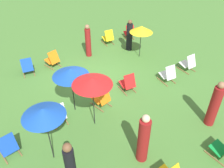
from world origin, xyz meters
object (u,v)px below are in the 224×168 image
object	(u,v)px
umbrella_1	(71,72)
deckchair_4	(27,67)
umbrella_2	(141,29)
person_2	(71,168)
deckchair_5	(108,37)
person_1	(214,105)
deckchair_6	(188,63)
deckchair_10	(102,98)
deckchair_12	(128,83)
deckchair_11	(168,74)
person_4	(88,41)
deckchair_8	(129,32)
deckchair_7	(8,146)
deckchair_9	(224,149)
umbrella_0	(92,81)
umbrella_3	(43,113)
person_3	(129,36)
deckchair_3	(58,114)
person_0	(143,140)
deckchair_0	(52,60)

from	to	relation	value
umbrella_1	deckchair_4	bearing A→B (deg)	-79.35
umbrella_2	person_2	xyz separation A→B (m)	(6.06, 4.50, -0.65)
deckchair_5	person_1	size ratio (longest dim) A/B	0.47
deckchair_6	deckchair_10	world-z (taller)	same
deckchair_12	deckchair_11	bearing A→B (deg)	172.09
deckchair_5	person_4	bearing A→B (deg)	26.66
deckchair_11	umbrella_2	size ratio (longest dim) A/B	0.50
deckchair_6	deckchair_8	distance (m)	4.34
deckchair_4	deckchair_7	bearing A→B (deg)	75.66
deckchair_9	deckchair_12	distance (m)	4.25
umbrella_0	umbrella_1	bearing A→B (deg)	-76.93
umbrella_3	deckchair_7	bearing A→B (deg)	-40.16
deckchair_9	person_1	bearing A→B (deg)	-130.36
deckchair_5	person_3	world-z (taller)	person_3
deckchair_6	umbrella_0	world-z (taller)	umbrella_0
deckchair_7	deckchair_8	world-z (taller)	same
deckchair_6	deckchair_9	bearing A→B (deg)	53.84
deckchair_7	deckchair_11	distance (m)	6.75
person_1	person_4	distance (m)	6.71
deckchair_3	deckchair_7	bearing A→B (deg)	17.76
umbrella_2	umbrella_3	world-z (taller)	umbrella_3
deckchair_6	deckchair_5	bearing A→B (deg)	-70.18
deckchair_8	person_4	distance (m)	3.09
person_1	person_4	bearing A→B (deg)	-49.39
deckchair_3	person_0	world-z (taller)	person_0
deckchair_9	umbrella_0	bearing A→B (deg)	-55.96
umbrella_2	person_0	bearing A→B (deg)	50.66
deckchair_4	deckchair_6	distance (m)	7.41
deckchair_0	deckchair_8	xyz separation A→B (m)	(-4.97, -0.42, 0.00)
deckchair_4	umbrella_3	size ratio (longest dim) A/B	0.42
deckchair_9	deckchair_11	distance (m)	4.06
deckchair_0	deckchair_12	size ratio (longest dim) A/B	1.03
umbrella_0	umbrella_2	size ratio (longest dim) A/B	1.19
deckchair_4	person_4	xyz separation A→B (m)	(-3.16, 0.08, 0.44)
deckchair_8	person_0	world-z (taller)	person_0
deckchair_9	person_0	size ratio (longest dim) A/B	0.47
deckchair_3	person_3	xyz separation A→B (m)	(-5.41, -2.93, 0.41)
deckchair_11	person_1	bearing A→B (deg)	83.51
deckchair_0	umbrella_3	xyz separation A→B (m)	(2.08, 4.93, 1.49)
umbrella_1	person_1	world-z (taller)	umbrella_1
deckchair_3	umbrella_0	world-z (taller)	umbrella_0
deckchair_4	umbrella_3	distance (m)	5.25
deckchair_8	person_3	world-z (taller)	person_3
deckchair_3	umbrella_3	size ratio (longest dim) A/B	0.42
umbrella_3	person_1	bearing A→B (deg)	161.06
person_2	person_4	xyz separation A→B (m)	(-3.95, -6.07, -0.04)
umbrella_2	umbrella_3	size ratio (longest dim) A/B	0.83
deckchair_6	umbrella_3	size ratio (longest dim) A/B	0.42
deckchair_12	deckchair_8	bearing A→B (deg)	-121.95
deckchair_12	deckchair_4	bearing A→B (deg)	-43.55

